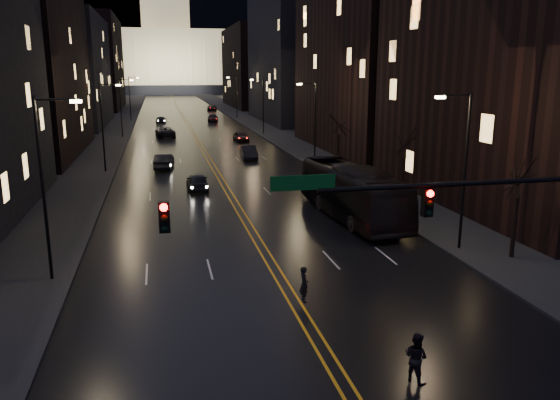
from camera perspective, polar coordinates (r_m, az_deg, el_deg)
ground at (r=20.46m, az=5.05°, el=-16.19°), size 900.00×900.00×0.00m
road at (r=147.38m, az=-10.47°, el=9.21°), size 20.00×320.00×0.02m
sidewalk_left at (r=147.51m, az=-15.98°, el=8.95°), size 8.00×320.00×0.16m
sidewalk_right at (r=148.56m, az=-5.00°, el=9.44°), size 8.00×320.00×0.16m
center_line at (r=147.38m, az=-10.47°, el=9.22°), size 0.62×320.00×0.01m
building_left_mid at (r=72.70m, az=-25.74°, el=15.17°), size 12.00×30.00×28.00m
building_left_far at (r=110.02m, az=-21.12°, el=12.44°), size 12.00×34.00×20.00m
building_left_dist at (r=157.70m, az=-18.67°, el=13.37°), size 12.00×40.00×24.00m
building_right_near at (r=45.51m, az=23.98°, el=14.67°), size 12.00×26.00×24.00m
building_right_mid at (r=112.15m, az=1.21°, el=14.84°), size 12.00×34.00×26.00m
building_right_dist at (r=159.16m, az=-3.01°, el=13.66°), size 12.00×40.00×22.00m
capitol at (r=267.08m, az=-11.71°, el=14.60°), size 90.00×50.00×58.50m
traffic_signal at (r=21.02m, az=20.89°, el=-1.22°), size 17.29×0.45×7.00m
streetlamp_right_near at (r=31.89m, az=18.53°, el=3.66°), size 2.13×0.25×9.00m
streetlamp_left_near at (r=27.89m, az=-23.23°, el=1.96°), size 2.13×0.25×9.00m
streetlamp_right_mid at (r=59.44m, az=3.53°, el=8.51°), size 2.13×0.25×9.00m
streetlamp_left_mid at (r=57.39m, az=-17.92°, el=7.72°), size 2.13×0.25×9.00m
streetlamp_right_far at (r=88.59m, az=-1.90°, el=10.11°), size 2.13×0.25×9.00m
streetlamp_left_far at (r=87.23m, az=-16.20°, el=9.55°), size 2.13×0.25×9.00m
streetlamp_right_dist at (r=118.17m, az=-4.64°, el=10.88°), size 2.13×0.25×9.00m
streetlamp_left_dist at (r=117.16m, az=-15.35°, el=10.44°), size 2.13×0.25×9.00m
tree_right_near at (r=31.55m, az=23.72°, el=2.09°), size 2.40×2.40×6.65m
tree_right_mid at (r=43.47m, az=12.89°, el=5.68°), size 2.40×2.40×6.65m
tree_right_far at (r=58.24m, az=6.15°, el=7.81°), size 2.40×2.40×6.65m
bus at (r=38.34m, az=7.48°, el=0.83°), size 3.84×13.36×3.68m
oncoming_car_a at (r=47.61m, az=-8.63°, el=1.92°), size 1.86×4.48×1.52m
oncoming_car_b at (r=58.86m, az=-12.02°, el=3.99°), size 2.25×5.02×1.60m
oncoming_car_c at (r=87.18m, az=-11.90°, el=6.96°), size 3.18×6.04×1.62m
oncoming_car_d at (r=110.84m, az=-12.33°, el=8.18°), size 2.17×4.79×1.36m
receding_car_a at (r=64.14m, az=-3.30°, el=5.01°), size 1.87×4.88×1.59m
receding_car_b at (r=80.06m, az=-4.11°, el=6.62°), size 2.12×4.48×1.48m
receding_car_c at (r=112.56m, az=-7.04°, el=8.50°), size 2.57×5.34×1.50m
receding_car_d at (r=144.39m, az=-7.14°, el=9.53°), size 2.91×5.43×1.45m
pedestrian_a at (r=24.53m, az=2.53°, el=-8.79°), size 0.43×0.63×1.66m
pedestrian_b at (r=19.24m, az=14.02°, el=-15.65°), size 0.83×0.96×1.74m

